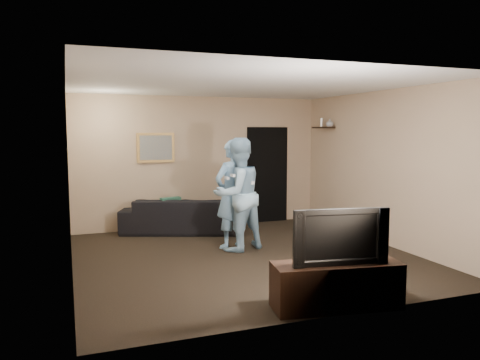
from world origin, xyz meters
name	(u,v)px	position (x,y,z in m)	size (l,w,h in m)	color
ground	(245,256)	(0.00, 0.00, 0.00)	(5.00, 5.00, 0.00)	black
ceiling	(245,85)	(0.00, 0.00, 2.60)	(5.00, 5.00, 0.04)	silver
wall_back	(201,162)	(0.00, 2.50, 1.30)	(5.00, 0.04, 2.60)	tan
wall_front	(334,192)	(0.00, -2.50, 1.30)	(5.00, 0.04, 2.60)	tan
wall_left	(69,178)	(-2.50, 0.00, 1.30)	(0.04, 5.00, 2.60)	tan
wall_right	(383,168)	(2.50, 0.00, 1.30)	(0.04, 5.00, 2.60)	tan
sofa	(182,215)	(-0.50, 2.06, 0.33)	(2.24, 0.88, 0.65)	black
throw_pillow	(171,208)	(-0.71, 2.06, 0.48)	(0.39, 0.12, 0.39)	#1B5241
painting_frame	(156,148)	(-0.90, 2.48, 1.60)	(0.72, 0.05, 0.57)	olive
painting_canvas	(156,148)	(-0.90, 2.45, 1.60)	(0.62, 0.01, 0.47)	slate
doorway	(267,175)	(1.45, 2.47, 1.00)	(0.90, 0.06, 2.00)	black
light_switch	(241,161)	(0.85, 2.48, 1.30)	(0.08, 0.02, 0.12)	silver
wall_shelf	(323,128)	(2.39, 1.80, 1.99)	(0.20, 0.60, 0.03)	black
shelf_vase	(330,123)	(2.39, 1.55, 2.08)	(0.15, 0.15, 0.15)	#B6B7BC
shelf_figurine	(322,122)	(2.39, 1.87, 2.09)	(0.06, 0.06, 0.18)	silver
tv_console	(336,285)	(0.18, -2.31, 0.25)	(1.40, 0.45, 0.50)	black
television	(338,235)	(0.18, -2.31, 0.80)	(1.05, 0.14, 0.61)	black
wii_player_left	(232,194)	(-0.01, 0.58, 0.89)	(0.76, 0.63, 1.78)	#6F9CC1
wii_player_right	(237,194)	(0.03, 0.42, 0.91)	(1.06, 0.94, 1.81)	#96C1DB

